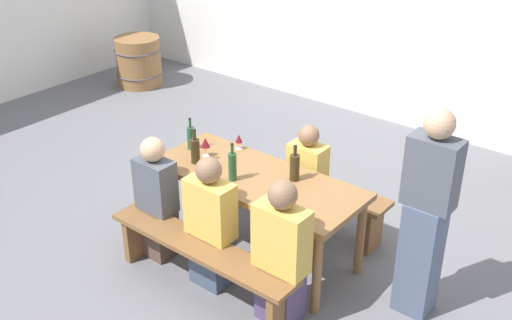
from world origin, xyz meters
TOP-DOWN VIEW (x-y plane):
  - ground_plane at (0.00, 0.00)m, footprint 24.00×24.00m
  - tasting_table at (0.00, 0.00)m, footprint 1.81×0.75m
  - bench_near at (0.00, -0.67)m, footprint 1.71×0.30m
  - bench_far at (0.00, 0.67)m, footprint 1.71×0.30m
  - wine_bottle_0 at (-0.55, -0.13)m, footprint 0.08×0.08m
  - wine_bottle_1 at (0.27, 0.15)m, footprint 0.08×0.08m
  - wine_bottle_2 at (-0.77, 0.04)m, footprint 0.06×0.06m
  - wine_bottle_3 at (-0.11, -0.16)m, footprint 0.07×0.07m
  - wine_glass_0 at (-0.57, 0.01)m, footprint 0.08×0.08m
  - wine_glass_1 at (-0.43, 0.30)m, footprint 0.06×0.06m
  - seated_guest_near_0 at (-0.63, -0.52)m, footprint 0.33×0.24m
  - seated_guest_near_1 at (-0.03, -0.52)m, footprint 0.39×0.24m
  - seated_guest_near_2 at (0.65, -0.52)m, footprint 0.40×0.24m
  - seated_guest_far_0 at (0.15, 0.52)m, footprint 0.32×0.24m
  - standing_host at (1.38, 0.20)m, footprint 0.35×0.24m
  - wine_barrel at (-3.92, 2.18)m, footprint 0.67×0.67m

SIDE VIEW (x-z plane):
  - ground_plane at x=0.00m, z-range 0.00..0.00m
  - bench_near at x=0.00m, z-range 0.12..0.57m
  - bench_far at x=0.00m, z-range 0.12..0.57m
  - wine_barrel at x=-3.92m, z-range 0.00..0.70m
  - seated_guest_far_0 at x=0.15m, z-range -0.03..1.03m
  - seated_guest_near_0 at x=-0.63m, z-range -0.02..1.08m
  - seated_guest_near_1 at x=-0.03m, z-range -0.03..1.09m
  - seated_guest_near_2 at x=0.65m, z-range -0.03..1.13m
  - tasting_table at x=0.00m, z-range 0.29..1.04m
  - standing_host at x=1.38m, z-range -0.02..1.62m
  - wine_glass_1 at x=-0.43m, z-range 0.78..0.92m
  - wine_bottle_2 at x=-0.77m, z-range 0.71..1.01m
  - wine_bottle_0 at x=-0.55m, z-range 0.71..1.02m
  - wine_bottle_1 at x=0.27m, z-range 0.71..1.02m
  - wine_bottle_3 at x=-0.11m, z-range 0.71..1.04m
  - wine_glass_0 at x=-0.57m, z-range 0.79..0.96m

